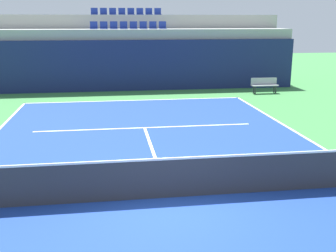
{
  "coord_description": "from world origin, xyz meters",
  "views": [
    {
      "loc": [
        -1.29,
        -8.69,
        4.01
      ],
      "look_at": [
        0.27,
        2.0,
        1.2
      ],
      "focal_mm": 43.82,
      "sensor_mm": 36.0,
      "label": 1
    }
  ],
  "objects": [
    {
      "name": "tennis_net",
      "position": [
        0.0,
        0.0,
        0.51
      ],
      "size": [
        11.08,
        0.08,
        1.07
      ],
      "color": "black",
      "rests_on": "court_surface"
    },
    {
      "name": "baseline_far",
      "position": [
        0.0,
        11.95,
        0.01
      ],
      "size": [
        11.0,
        0.1,
        0.0
      ],
      "primitive_type": "cube",
      "color": "white",
      "rests_on": "court_surface"
    },
    {
      "name": "centre_service_line",
      "position": [
        0.0,
        3.2,
        0.01
      ],
      "size": [
        0.1,
        6.4,
        0.0
      ],
      "primitive_type": "cube",
      "color": "white",
      "rests_on": "court_surface"
    },
    {
      "name": "seating_row_lower",
      "position": [
        -0.0,
        16.52,
        3.6
      ],
      "size": [
        4.55,
        0.44,
        0.44
      ],
      "color": "navy",
      "rests_on": "stands_tier_lower"
    },
    {
      "name": "stands_tier_upper",
      "position": [
        0.0,
        18.83,
        2.16
      ],
      "size": [
        19.5,
        2.4,
        4.31
      ],
      "primitive_type": "cube",
      "color": "#9E9E99",
      "rests_on": "ground_plane"
    },
    {
      "name": "back_wall",
      "position": [
        0.0,
        15.08,
        1.45
      ],
      "size": [
        19.5,
        0.3,
        2.9
      ],
      "primitive_type": "cube",
      "color": "navy",
      "rests_on": "ground_plane"
    },
    {
      "name": "stands_tier_lower",
      "position": [
        0.0,
        16.43,
        1.74
      ],
      "size": [
        19.5,
        2.4,
        3.48
      ],
      "primitive_type": "cube",
      "color": "#9E9E99",
      "rests_on": "ground_plane"
    },
    {
      "name": "seating_row_upper",
      "position": [
        -0.0,
        18.92,
        4.44
      ],
      "size": [
        4.55,
        0.44,
        0.44
      ],
      "color": "navy",
      "rests_on": "stands_tier_upper"
    },
    {
      "name": "ground_plane",
      "position": [
        0.0,
        0.0,
        0.0
      ],
      "size": [
        80.0,
        80.0,
        0.0
      ],
      "primitive_type": "plane",
      "color": "#387A3D"
    },
    {
      "name": "court_surface",
      "position": [
        0.0,
        0.0,
        0.01
      ],
      "size": [
        11.0,
        24.0,
        0.01
      ],
      "primitive_type": "cube",
      "color": "navy",
      "rests_on": "ground_plane"
    },
    {
      "name": "service_line_far",
      "position": [
        0.0,
        6.4,
        0.01
      ],
      "size": [
        8.26,
        0.1,
        0.0
      ],
      "primitive_type": "cube",
      "color": "white",
      "rests_on": "court_surface"
    },
    {
      "name": "player_bench",
      "position": [
        7.35,
        13.1,
        0.51
      ],
      "size": [
        1.5,
        0.4,
        0.85
      ],
      "color": "#99999E",
      "rests_on": "ground_plane"
    }
  ]
}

